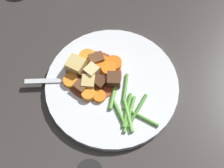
{
  "coord_description": "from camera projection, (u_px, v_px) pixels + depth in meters",
  "views": [
    {
      "loc": [
        -0.19,
        0.23,
        0.6
      ],
      "look_at": [
        0.0,
        0.0,
        0.02
      ],
      "focal_mm": 52.45,
      "sensor_mm": 36.0,
      "label": 1
    }
  ],
  "objects": [
    {
      "name": "green_bean_0",
      "position": [
        115.0,
        90.0,
        0.64
      ],
      "size": [
        0.05,
        0.08,
        0.01
      ],
      "primitive_type": "cylinder",
      "rotation": [
        0.0,
        1.57,
        5.2
      ],
      "color": "#66AD42",
      "rests_on": "dinner_plate"
    },
    {
      "name": "green_bean_7",
      "position": [
        141.0,
        117.0,
        0.62
      ],
      "size": [
        0.07,
        0.02,
        0.01
      ],
      "primitive_type": "cylinder",
      "rotation": [
        0.0,
        1.57,
        6.47
      ],
      "color": "#599E38",
      "rests_on": "dinner_plate"
    },
    {
      "name": "green_bean_6",
      "position": [
        125.0,
        88.0,
        0.64
      ],
      "size": [
        0.04,
        0.06,
        0.01
      ],
      "primitive_type": "cylinder",
      "rotation": [
        0.0,
        1.57,
        5.27
      ],
      "color": "#4C8E33",
      "rests_on": "dinner_plate"
    },
    {
      "name": "potato_chunk_0",
      "position": [
        76.0,
        66.0,
        0.65
      ],
      "size": [
        0.04,
        0.04,
        0.03
      ],
      "primitive_type": "cube",
      "rotation": [
        0.0,
        0.0,
        1.79
      ],
      "color": "#DBBC6B",
      "rests_on": "dinner_plate"
    },
    {
      "name": "meat_chunk_0",
      "position": [
        100.0,
        82.0,
        0.64
      ],
      "size": [
        0.02,
        0.02,
        0.02
      ],
      "primitive_type": "cube",
      "rotation": [
        0.0,
        0.0,
        3.12
      ],
      "color": "#4C2B19",
      "rests_on": "dinner_plate"
    },
    {
      "name": "green_bean_3",
      "position": [
        128.0,
        116.0,
        0.62
      ],
      "size": [
        0.06,
        0.05,
        0.01
      ],
      "primitive_type": "cylinder",
      "rotation": [
        0.0,
        1.57,
        5.62
      ],
      "color": "#66AD42",
      "rests_on": "dinner_plate"
    },
    {
      "name": "carrot_slice_1",
      "position": [
        88.0,
        94.0,
        0.63
      ],
      "size": [
        0.04,
        0.04,
        0.01
      ],
      "primitive_type": "cylinder",
      "rotation": [
        0.0,
        0.0,
        4.14
      ],
      "color": "orange",
      "rests_on": "dinner_plate"
    },
    {
      "name": "meat_chunk_4",
      "position": [
        84.0,
        73.0,
        0.65
      ],
      "size": [
        0.03,
        0.03,
        0.02
      ],
      "primitive_type": "cube",
      "rotation": [
        0.0,
        0.0,
        1.99
      ],
      "color": "#56331E",
      "rests_on": "dinner_plate"
    },
    {
      "name": "ground_plane",
      "position": [
        112.0,
        88.0,
        0.67
      ],
      "size": [
        3.0,
        3.0,
        0.0
      ],
      "primitive_type": "plane",
      "color": "#383330"
    },
    {
      "name": "carrot_slice_2",
      "position": [
        87.0,
        57.0,
        0.68
      ],
      "size": [
        0.04,
        0.04,
        0.01
      ],
      "primitive_type": "cylinder",
      "rotation": [
        0.0,
        0.0,
        0.15
      ],
      "color": "orange",
      "rests_on": "dinner_plate"
    },
    {
      "name": "green_bean_1",
      "position": [
        127.0,
        110.0,
        0.62
      ],
      "size": [
        0.04,
        0.07,
        0.01
      ],
      "primitive_type": "cylinder",
      "rotation": [
        0.0,
        1.57,
        5.19
      ],
      "color": "#599E38",
      "rests_on": "dinner_plate"
    },
    {
      "name": "dinner_plate",
      "position": [
        112.0,
        86.0,
        0.66
      ],
      "size": [
        0.27,
        0.27,
        0.02
      ],
      "primitive_type": "cylinder",
      "color": "white",
      "rests_on": "ground_plane"
    },
    {
      "name": "meat_chunk_2",
      "position": [
        112.0,
        78.0,
        0.64
      ],
      "size": [
        0.04,
        0.04,
        0.02
      ],
      "primitive_type": "cube",
      "rotation": [
        0.0,
        0.0,
        3.82
      ],
      "color": "#56331E",
      "rests_on": "dinner_plate"
    },
    {
      "name": "carrot_slice_0",
      "position": [
        71.0,
        81.0,
        0.65
      ],
      "size": [
        0.04,
        0.04,
        0.01
      ],
      "primitive_type": "cylinder",
      "rotation": [
        0.0,
        0.0,
        4.3
      ],
      "color": "orange",
      "rests_on": "dinner_plate"
    },
    {
      "name": "meat_chunk_3",
      "position": [
        81.0,
        87.0,
        0.64
      ],
      "size": [
        0.02,
        0.02,
        0.02
      ],
      "primitive_type": "cube",
      "rotation": [
        0.0,
        0.0,
        0.04
      ],
      "color": "brown",
      "rests_on": "dinner_plate"
    },
    {
      "name": "green_bean_5",
      "position": [
        137.0,
        111.0,
        0.62
      ],
      "size": [
        0.02,
        0.08,
        0.01
      ],
      "primitive_type": "cylinder",
      "rotation": [
        0.0,
        1.57,
        4.9
      ],
      "color": "#4C8E33",
      "rests_on": "dinner_plate"
    },
    {
      "name": "carrot_slice_6",
      "position": [
        114.0,
        63.0,
        0.67
      ],
      "size": [
        0.04,
        0.04,
        0.01
      ],
      "primitive_type": "cylinder",
      "rotation": [
        0.0,
        0.0,
        5.82
      ],
      "color": "orange",
      "rests_on": "dinner_plate"
    },
    {
      "name": "potato_chunk_1",
      "position": [
        88.0,
        82.0,
        0.64
      ],
      "size": [
        0.04,
        0.04,
        0.02
      ],
      "primitive_type": "cube",
      "rotation": [
        0.0,
        0.0,
        3.77
      ],
      "color": "#DBBC6B",
      "rests_on": "dinner_plate"
    },
    {
      "name": "stew_sauce",
      "position": [
        94.0,
        75.0,
        0.66
      ],
      "size": [
        0.11,
        0.11,
        0.0
      ],
      "primitive_type": "cylinder",
      "color": "#93381E",
      "rests_on": "dinner_plate"
    },
    {
      "name": "meat_chunk_1",
      "position": [
        96.0,
        59.0,
        0.67
      ],
      "size": [
        0.03,
        0.04,
        0.02
      ],
      "primitive_type": "cube",
      "rotation": [
        0.0,
        0.0,
        5.76
      ],
      "color": "brown",
      "rests_on": "dinner_plate"
    },
    {
      "name": "carrot_slice_4",
      "position": [
        98.0,
        95.0,
        0.64
      ],
      "size": [
        0.04,
        0.04,
        0.01
      ],
      "primitive_type": "cylinder",
      "rotation": [
        0.0,
        0.0,
        0.93
      ],
      "color": "orange",
      "rests_on": "dinner_plate"
    },
    {
      "name": "green_bean_2",
      "position": [
        119.0,
        112.0,
        0.62
      ],
      "size": [
        0.07,
        0.04,
        0.01
      ],
      "primitive_type": "cylinder",
      "rotation": [
        0.0,
        1.57,
        5.81
      ],
      "color": "#599E38",
      "rests_on": "dinner_plate"
    },
    {
      "name": "green_bean_4",
      "position": [
        130.0,
        114.0,
        0.62
      ],
      "size": [
        0.04,
        0.07,
        0.01
      ],
      "primitive_type": "cylinder",
      "rotation": [
        0.0,
        1.57,
        5.12
      ],
      "color": "#66AD42",
      "rests_on": "dinner_plate"
    },
    {
      "name": "potato_chunk_2",
      "position": [
        92.0,
        71.0,
        0.65
      ],
      "size": [
        0.02,
        0.02,
        0.02
      ],
      "primitive_type": "cube",
      "rotation": [
        0.0,
        0.0,
        1.57
      ],
      "color": "#EAD68C",
      "rests_on": "dinner_plate"
    },
    {
      "name": "carrot_slice_5",
      "position": [
        103.0,
        63.0,
        0.67
      ],
      "size": [
        0.03,
        0.03,
        0.01
      ],
      "primitive_type": "cylinder",
      "rotation": [
        0.0,
        0.0,
        0.03
      ],
      "color": "orange",
      "rests_on": "dinner_plate"
    },
    {
      "name": "fork",
      "position": [
        72.0,
        80.0,
        0.65
      ],
      "size": [
        0.14,
        0.13,
        0.0
      ],
      "color": "silver",
      "rests_on": "dinner_plate"
    },
    {
      "name": "carrot_slice_3",
      "position": [
        109.0,
        69.0,
        0.66
      ],
      "size": [
        0.03,
        0.03,
        0.01
      ],
      "primitive_type": "cylinder",
      "rotation": [
        0.0,
        0.0,
        4.76
      ],
      "color": "orange",
      "rests_on": "dinner_plate"
    }
  ]
}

